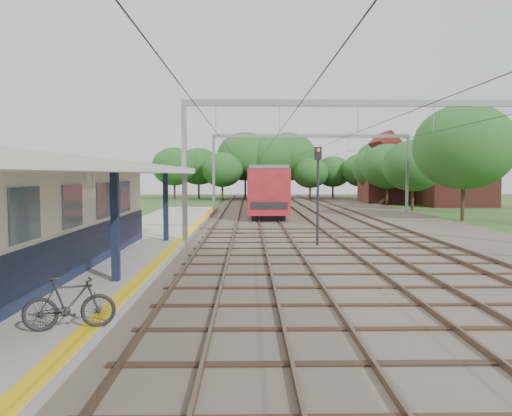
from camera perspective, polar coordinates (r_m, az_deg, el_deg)
name	(u,v)px	position (r m, az deg, el deg)	size (l,w,h in m)	color
ground	(359,370)	(9.54, 11.70, -17.69)	(160.00, 160.00, 0.00)	#2D4C1E
ballast_bed	(325,219)	(39.27, 7.87, -1.22)	(18.00, 90.00, 0.10)	#473D33
platform	(127,247)	(23.56, -14.48, -4.37)	(5.00, 52.00, 0.35)	gray
yellow_stripe	(177,243)	(23.11, -9.04, -4.00)	(0.45, 52.00, 0.01)	yellow
station_building	(28,221)	(17.17, -24.58, -1.33)	(3.41, 18.00, 3.40)	beige
canopy	(50,169)	(15.76, -22.51, 4.11)	(6.40, 20.00, 3.44)	black
rail_tracks	(293,217)	(38.96, 4.24, -1.05)	(11.80, 88.00, 0.15)	brown
catenary_system	(327,145)	(34.42, 8.15, 7.17)	(17.22, 88.00, 7.00)	gray
tree_band	(292,164)	(66.05, 4.19, 5.07)	(31.72, 30.88, 8.82)	#382619
house_near	(457,179)	(59.30, 21.95, 3.08)	(7.00, 6.12, 7.89)	brown
house_far	(395,177)	(63.27, 15.65, 3.47)	(8.00, 6.12, 8.66)	brown
bicycle	(69,303)	(10.93, -20.54, -10.15)	(0.51, 1.80, 1.08)	black
train	(262,186)	(54.74, 0.66, 2.57)	(3.13, 38.91, 4.09)	black
signal_post	(318,182)	(24.01, 7.09, 2.96)	(0.37, 0.32, 4.80)	black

